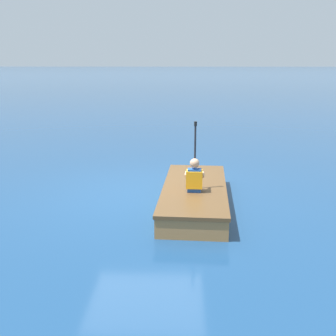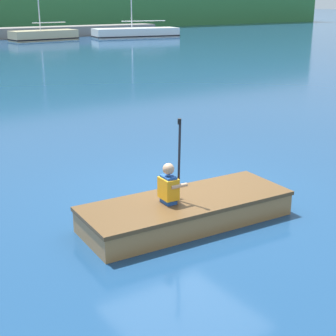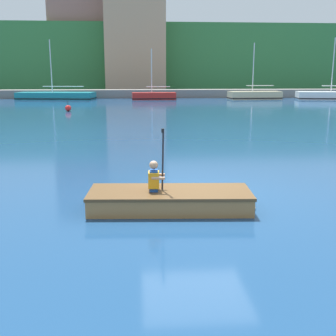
% 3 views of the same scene
% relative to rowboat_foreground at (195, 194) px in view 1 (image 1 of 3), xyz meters
% --- Properties ---
extents(ground_plane, '(300.00, 300.00, 0.00)m').
position_rel_rowboat_foreground_xyz_m(ground_plane, '(0.63, 1.00, -0.22)').
color(ground_plane, navy).
extents(rowboat_foreground, '(3.38, 1.37, 0.39)m').
position_rel_rowboat_foreground_xyz_m(rowboat_foreground, '(0.00, 0.00, 0.00)').
color(rowboat_foreground, '#A3703D').
rests_on(rowboat_foreground, ground).
extents(person_paddler, '(0.34, 0.37, 1.24)m').
position_rel_rowboat_foreground_xyz_m(person_paddler, '(-0.35, 0.02, 0.44)').
color(person_paddler, '#1E4CA5').
rests_on(person_paddler, rowboat_foreground).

